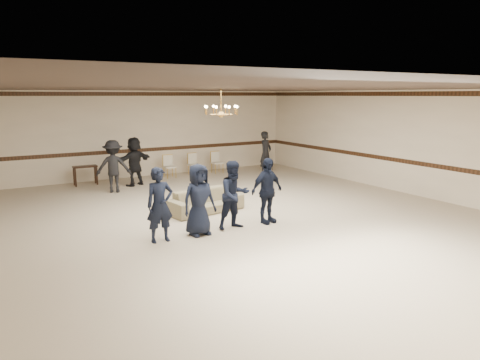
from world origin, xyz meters
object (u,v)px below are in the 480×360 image
at_px(boy_a, 160,205).
at_px(settee, 206,201).
at_px(banquet_chair_right, 217,162).
at_px(banquet_chair_left, 170,167).
at_px(boy_c, 234,195).
at_px(console_table, 85,175).
at_px(boy_d, 267,191).
at_px(boy_b, 199,200).
at_px(adult_right, 266,153).
at_px(chandelier, 221,102).
at_px(banquet_chair_mid, 194,164).
at_px(adult_mid, 134,161).
at_px(adult_left, 113,166).

xyz_separation_m(boy_a, settee, (1.88, 1.65, -0.50)).
bearing_deg(boy_a, banquet_chair_right, 54.80).
distance_m(banquet_chair_left, banquet_chair_right, 2.00).
distance_m(boy_c, console_table, 7.21).
bearing_deg(boy_d, console_table, 102.88).
distance_m(boy_b, boy_d, 1.80).
relative_size(boy_a, adult_right, 0.96).
relative_size(boy_c, boy_d, 1.00).
xyz_separation_m(chandelier, boy_b, (-1.43, -1.59, -2.08)).
xyz_separation_m(chandelier, banquet_chair_right, (2.60, 5.16, -2.46)).
xyz_separation_m(banquet_chair_mid, console_table, (-4.00, 0.20, -0.09)).
bearing_deg(console_table, boy_c, -72.98).
height_order(boy_b, settee, boy_b).
relative_size(boy_d, banquet_chair_left, 1.89).
relative_size(settee, adult_mid, 1.22).
bearing_deg(adult_right, boy_b, -160.38).
xyz_separation_m(settee, adult_left, (-1.40, 3.68, 0.53)).
xyz_separation_m(boy_b, boy_d, (1.80, 0.00, 0.00)).
height_order(boy_d, adult_left, adult_left).
bearing_deg(banquet_chair_left, boy_d, -89.87).
bearing_deg(boy_c, boy_a, 178.31).
distance_m(boy_c, banquet_chair_mid, 7.09).
relative_size(boy_d, settee, 0.78).
height_order(chandelier, adult_left, chandelier).
distance_m(boy_b, banquet_chair_left, 7.06).
bearing_deg(console_table, adult_left, -69.50).
distance_m(settee, adult_right, 6.10).
distance_m(boy_d, banquet_chair_left, 6.76).
relative_size(adult_mid, banquet_chair_mid, 1.98).
xyz_separation_m(adult_mid, banquet_chair_right, (3.56, 0.72, -0.41)).
distance_m(boy_b, banquet_chair_mid, 7.41).
bearing_deg(banquet_chair_right, boy_d, -108.43).
distance_m(banquet_chair_right, console_table, 5.00).
height_order(boy_c, banquet_chair_mid, boy_c).
distance_m(banquet_chair_left, banquet_chair_mid, 1.00).
relative_size(boy_b, banquet_chair_mid, 1.89).
bearing_deg(boy_d, banquet_chair_right, 62.87).
bearing_deg(boy_d, boy_c, 171.14).
bearing_deg(adult_mid, boy_a, 55.79).
xyz_separation_m(boy_d, banquet_chair_right, (2.23, 6.75, -0.37)).
bearing_deg(boy_d, banquet_chair_mid, 70.82).
xyz_separation_m(chandelier, adult_right, (4.14, 4.04, -2.05)).
height_order(adult_left, adult_right, same).
bearing_deg(banquet_chair_mid, console_table, 171.24).
bearing_deg(boy_b, banquet_chair_mid, 61.76).
bearing_deg(boy_a, adult_mid, 78.10).
relative_size(boy_c, console_table, 2.00).
xyz_separation_m(boy_c, console_table, (-1.87, 6.95, -0.46)).
relative_size(adult_right, banquet_chair_right, 1.98).
bearing_deg(adult_right, boy_d, -149.50).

